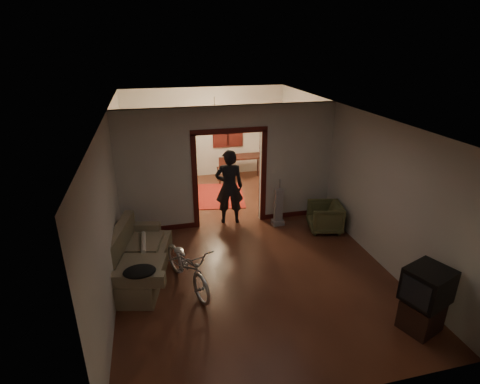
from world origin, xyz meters
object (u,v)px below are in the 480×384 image
object	(u,v)px
bicycle	(187,265)
person	(229,187)
sofa	(138,254)
locker	(172,157)
desk	(246,168)
armchair	(325,217)

from	to	relation	value
bicycle	person	world-z (taller)	person
sofa	person	size ratio (longest dim) A/B	1.11
sofa	locker	bearing A→B (deg)	91.42
bicycle	desk	distance (m)	5.64
locker	person	bearing A→B (deg)	-74.51
locker	desk	xyz separation A→B (m)	(2.24, -0.18, -0.47)
armchair	person	xyz separation A→B (m)	(-2.04, 0.95, 0.57)
armchair	person	bearing A→B (deg)	-102.37
bicycle	locker	world-z (taller)	locker
bicycle	sofa	bearing A→B (deg)	128.21
bicycle	locker	size ratio (longest dim) A/B	0.97
sofa	locker	xyz separation A→B (m)	(0.98, 4.75, 0.40)
armchair	sofa	bearing A→B (deg)	-65.82
sofa	person	bearing A→B (deg)	53.62
sofa	desk	world-z (taller)	sofa
person	desk	bearing A→B (deg)	-104.63
armchair	desk	bearing A→B (deg)	-153.60
armchair	desk	xyz separation A→B (m)	(-0.92, 3.72, 0.05)
person	desk	distance (m)	3.03
sofa	bicycle	size ratio (longest dim) A/B	1.21
person	bicycle	bearing A→B (deg)	68.98
person	locker	distance (m)	3.15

